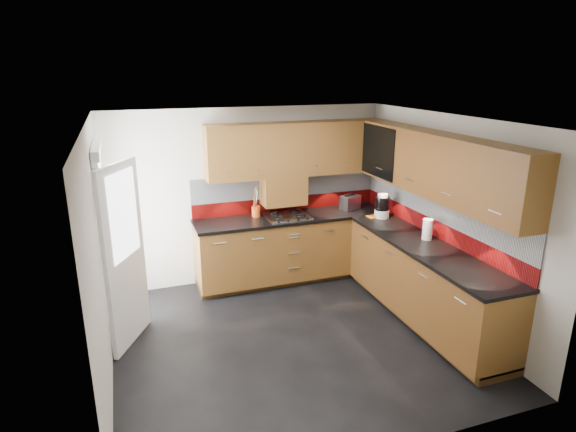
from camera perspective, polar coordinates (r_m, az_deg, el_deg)
name	(u,v)px	position (r m, az deg, el deg)	size (l,w,h in m)	color
room	(293,210)	(4.92, 0.63, 0.76)	(4.00, 3.80, 2.64)	black
base_cabinets	(352,266)	(6.31, 7.54, -5.86)	(2.70, 3.20, 0.95)	brown
countertop	(353,231)	(6.12, 7.66, -1.77)	(2.72, 3.22, 0.04)	black
backsplash	(361,203)	(6.32, 8.65, 1.56)	(2.70, 3.20, 0.54)	maroon
upper_cabinets	(366,157)	(6.04, 9.18, 6.92)	(2.50, 3.20, 0.72)	brown
extractor_hood	(283,190)	(6.61, -0.54, 3.09)	(0.60, 0.33, 0.40)	brown
glass_cabinet	(388,149)	(6.51, 11.75, 7.77)	(0.32, 0.80, 0.66)	black
back_door	(114,248)	(5.51, -19.91, -3.59)	(0.42, 1.19, 2.04)	white
gas_hob	(287,216)	(6.55, -0.07, 0.00)	(0.59, 0.52, 0.05)	silver
utensil_pot	(256,210)	(6.57, -3.83, 0.73)	(0.12, 0.12, 0.41)	#D94C14
toaster	(350,202)	(6.98, 7.36, 1.65)	(0.33, 0.27, 0.21)	silver
food_processor	(382,207)	(6.62, 11.10, 1.09)	(0.20, 0.20, 0.33)	white
paper_towel	(427,229)	(5.91, 16.20, -1.52)	(0.12, 0.12, 0.25)	white
orange_cloth	(373,217)	(6.65, 10.04, -0.07)	(0.15, 0.13, 0.02)	orange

